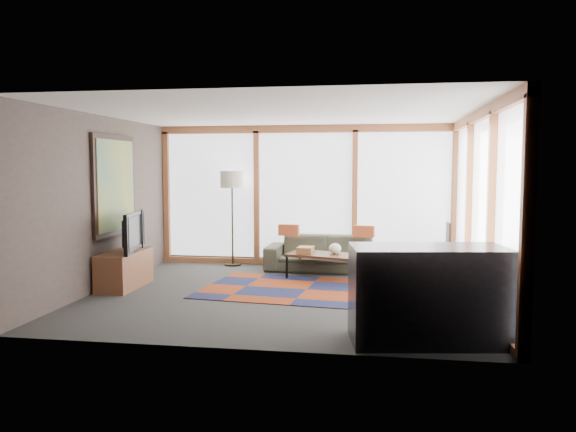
% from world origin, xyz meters
% --- Properties ---
extents(ground, '(5.50, 5.50, 0.00)m').
position_xyz_m(ground, '(0.00, 0.00, 0.00)').
color(ground, '#2A2A28').
rests_on(ground, ground).
extents(room_envelope, '(5.52, 5.02, 2.62)m').
position_xyz_m(room_envelope, '(0.49, 0.56, 1.54)').
color(room_envelope, '#423732').
rests_on(room_envelope, ground).
extents(rug, '(3.25, 2.29, 0.01)m').
position_xyz_m(rug, '(0.29, 0.30, 0.01)').
color(rug, maroon).
rests_on(rug, ground).
extents(sofa, '(2.13, 0.89, 0.61)m').
position_xyz_m(sofa, '(0.43, 1.95, 0.31)').
color(sofa, '#323327').
rests_on(sofa, ground).
extents(pillow_left, '(0.38, 0.15, 0.20)m').
position_xyz_m(pillow_left, '(-0.22, 1.92, 0.71)').
color(pillow_left, '#B44B26').
rests_on(pillow_left, sofa).
extents(pillow_right, '(0.38, 0.18, 0.20)m').
position_xyz_m(pillow_right, '(1.10, 1.94, 0.71)').
color(pillow_right, '#B44B26').
rests_on(pillow_right, sofa).
extents(floor_lamp, '(0.44, 0.44, 1.76)m').
position_xyz_m(floor_lamp, '(-1.33, 2.21, 0.88)').
color(floor_lamp, black).
rests_on(floor_lamp, ground).
extents(coffee_table, '(1.36, 0.93, 0.41)m').
position_xyz_m(coffee_table, '(0.50, 1.21, 0.21)').
color(coffee_table, '#342514').
rests_on(coffee_table, ground).
extents(book_stack, '(0.27, 0.33, 0.10)m').
position_xyz_m(book_stack, '(0.16, 1.25, 0.46)').
color(book_stack, brown).
rests_on(book_stack, coffee_table).
extents(vase, '(0.21, 0.21, 0.17)m').
position_xyz_m(vase, '(0.65, 1.24, 0.50)').
color(vase, silver).
rests_on(vase, coffee_table).
extents(bookshelf, '(0.38, 2.07, 0.52)m').
position_xyz_m(bookshelf, '(2.43, 1.04, 0.26)').
color(bookshelf, '#342514').
rests_on(bookshelf, ground).
extents(bowl_a, '(0.20, 0.20, 0.09)m').
position_xyz_m(bowl_a, '(2.46, 0.52, 0.56)').
color(bowl_a, black).
rests_on(bowl_a, bookshelf).
extents(bowl_b, '(0.21, 0.21, 0.08)m').
position_xyz_m(bowl_b, '(2.48, 0.79, 0.56)').
color(bowl_b, black).
rests_on(bowl_b, bookshelf).
extents(shelf_picture, '(0.05, 0.30, 0.39)m').
position_xyz_m(shelf_picture, '(2.51, 1.75, 0.71)').
color(shelf_picture, black).
rests_on(shelf_picture, bookshelf).
extents(tv_console, '(0.46, 1.11, 0.56)m').
position_xyz_m(tv_console, '(-2.47, 0.07, 0.28)').
color(tv_console, brown).
rests_on(tv_console, ground).
extents(television, '(0.32, 1.05, 0.60)m').
position_xyz_m(television, '(-2.41, 0.06, 0.85)').
color(television, black).
rests_on(television, tv_console).
extents(bar_counter, '(1.69, 0.98, 1.01)m').
position_xyz_m(bar_counter, '(1.85, -1.96, 0.51)').
color(bar_counter, black).
rests_on(bar_counter, ground).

